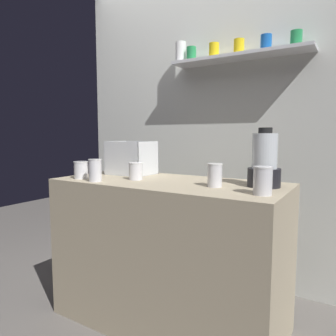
% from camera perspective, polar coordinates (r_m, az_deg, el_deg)
% --- Properties ---
extents(ground_plane, '(8.00, 8.00, 0.00)m').
position_cam_1_polar(ground_plane, '(2.21, -0.00, -26.17)').
color(ground_plane, slate).
extents(counter, '(1.40, 0.64, 0.90)m').
position_cam_1_polar(counter, '(2.01, -0.00, -15.23)').
color(counter, tan).
rests_on(counter, ground_plane).
extents(back_wall_unit, '(2.60, 0.24, 2.50)m').
position_cam_1_polar(back_wall_unit, '(2.55, 9.24, 7.98)').
color(back_wall_unit, silver).
rests_on(back_wall_unit, ground_plane).
extents(carrot_display_bin, '(0.30, 0.24, 0.24)m').
position_cam_1_polar(carrot_display_bin, '(2.24, -6.51, 0.72)').
color(carrot_display_bin, white).
rests_on(carrot_display_bin, counter).
extents(blender_pitcher, '(0.17, 0.17, 0.32)m').
position_cam_1_polar(blender_pitcher, '(1.75, 17.26, 0.86)').
color(blender_pitcher, black).
rests_on(blender_pitcher, counter).
extents(juice_cup_beet_far_left, '(0.09, 0.09, 0.11)m').
position_cam_1_polar(juice_cup_beet_far_left, '(2.07, -15.69, -0.53)').
color(juice_cup_beet_far_left, white).
rests_on(juice_cup_beet_far_left, counter).
extents(juice_cup_pomegranate_left, '(0.08, 0.08, 0.14)m').
position_cam_1_polar(juice_cup_pomegranate_left, '(1.92, -13.24, -0.56)').
color(juice_cup_pomegranate_left, white).
rests_on(juice_cup_pomegranate_left, counter).
extents(juice_cup_pomegranate_middle, '(0.09, 0.09, 0.11)m').
position_cam_1_polar(juice_cup_pomegranate_middle, '(1.95, -5.93, -0.69)').
color(juice_cup_pomegranate_middle, white).
rests_on(juice_cup_pomegranate_middle, counter).
extents(juice_cup_beet_right, '(0.08, 0.08, 0.13)m').
position_cam_1_polar(juice_cup_beet_right, '(1.69, 8.58, -1.52)').
color(juice_cup_beet_right, white).
rests_on(juice_cup_beet_right, counter).
extents(juice_cup_carrot_far_right, '(0.09, 0.09, 0.13)m').
position_cam_1_polar(juice_cup_carrot_far_right, '(1.51, 16.98, -2.42)').
color(juice_cup_carrot_far_right, white).
rests_on(juice_cup_carrot_far_right, counter).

